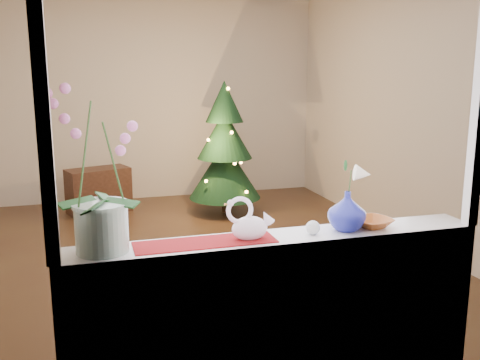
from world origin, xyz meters
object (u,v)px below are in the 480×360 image
object	(u,v)px
paperweight	(313,228)
side_table	(99,190)
orchid_pot	(98,170)
blue_vase	(347,208)
xmas_tree	(225,148)
swan	(250,219)
amber_dish	(372,223)

from	to	relation	value
paperweight	side_table	xyz separation A→B (m)	(-0.97, 4.28, -0.68)
orchid_pot	blue_vase	world-z (taller)	orchid_pot
xmas_tree	side_table	size ratio (longest dim) A/B	2.19
swan	xmas_tree	distance (m)	3.94
side_table	blue_vase	bearing A→B (deg)	-93.30
orchid_pot	paperweight	world-z (taller)	orchid_pot
side_table	swan	bearing A→B (deg)	-100.27
orchid_pot	side_table	bearing A→B (deg)	88.85
xmas_tree	paperweight	bearing A→B (deg)	-98.06
blue_vase	paperweight	bearing A→B (deg)	-173.95
orchid_pot	side_table	world-z (taller)	orchid_pot
swan	xmas_tree	xyz separation A→B (m)	(0.88, 3.83, -0.21)
swan	amber_dish	bearing A→B (deg)	-19.83
paperweight	amber_dish	size ratio (longest dim) A/B	0.42
amber_dish	xmas_tree	size ratio (longest dim) A/B	0.11
swan	blue_vase	distance (m)	0.54
blue_vase	amber_dish	size ratio (longest dim) A/B	1.38
orchid_pot	paperweight	distance (m)	1.11
swan	blue_vase	xyz separation A→B (m)	(0.54, 0.01, 0.01)
paperweight	xmas_tree	size ratio (longest dim) A/B	0.05
orchid_pot	swan	distance (m)	0.77
paperweight	amber_dish	world-z (taller)	paperweight
orchid_pot	amber_dish	distance (m)	1.46
amber_dish	xmas_tree	distance (m)	3.82
swan	paperweight	xyz separation A→B (m)	(0.34, -0.01, -0.07)
amber_dish	side_table	distance (m)	4.50
amber_dish	xmas_tree	xyz separation A→B (m)	(0.18, 3.82, -0.13)
xmas_tree	side_table	bearing A→B (deg)	164.10
xmas_tree	side_table	world-z (taller)	xmas_tree
orchid_pot	amber_dish	size ratio (longest dim) A/B	4.44
blue_vase	paperweight	distance (m)	0.22
paperweight	side_table	world-z (taller)	paperweight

